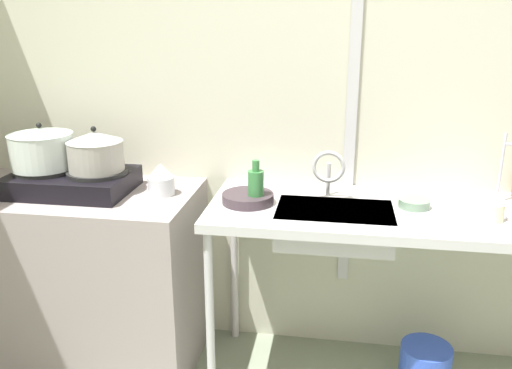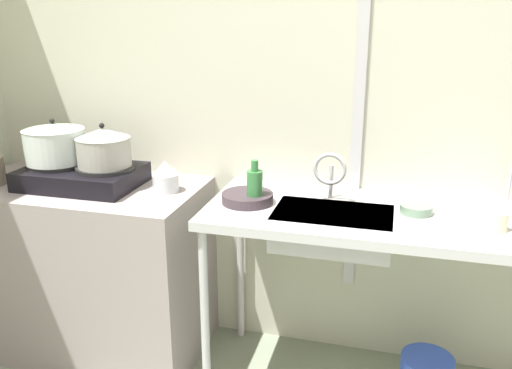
{
  "view_description": "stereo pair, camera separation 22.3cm",
  "coord_description": "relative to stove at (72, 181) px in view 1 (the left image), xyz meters",
  "views": [
    {
      "loc": [
        0.01,
        -0.67,
        1.61
      ],
      "look_at": [
        -0.32,
        1.43,
        0.93
      ],
      "focal_mm": 36.85,
      "sensor_mm": 36.0,
      "label": 1
    },
    {
      "loc": [
        0.23,
        -0.62,
        1.61
      ],
      "look_at": [
        -0.32,
        1.43,
        0.93
      ],
      "focal_mm": 36.85,
      "sensor_mm": 36.0,
      "label": 2
    }
  ],
  "objects": [
    {
      "name": "pot_on_right_burner",
      "position": [
        0.13,
        0.0,
        0.14
      ],
      "size": [
        0.25,
        0.25,
        0.2
      ],
      "color": "gray",
      "rests_on": "stove"
    },
    {
      "name": "sink_basin",
      "position": [
        1.18,
        -0.05,
        -0.12
      ],
      "size": [
        0.48,
        0.3,
        0.14
      ],
      "primitive_type": "cube",
      "color": "#B9B8BA",
      "rests_on": "counter_sink"
    },
    {
      "name": "pot_on_left_burner",
      "position": [
        -0.13,
        0.0,
        0.15
      ],
      "size": [
        0.28,
        0.28,
        0.21
      ],
      "color": "silver",
      "rests_on": "stove"
    },
    {
      "name": "wall_metal_strip",
      "position": [
        1.23,
        0.29,
        0.44
      ],
      "size": [
        0.05,
        0.01,
        1.97
      ],
      "primitive_type": "cube",
      "color": "#B9B8BA"
    },
    {
      "name": "small_bowl_on_drainboard",
      "position": [
        1.5,
        0.03,
        -0.03
      ],
      "size": [
        0.13,
        0.13,
        0.04
      ],
      "primitive_type": "cylinder",
      "color": "gray",
      "rests_on": "counter_sink"
    },
    {
      "name": "counter_concrete",
      "position": [
        -0.02,
        0.0,
        -0.48
      ],
      "size": [
        1.15,
        0.6,
        0.86
      ],
      "primitive_type": "cube",
      "color": "gray",
      "rests_on": "ground"
    },
    {
      "name": "frying_pan",
      "position": [
        0.81,
        -0.03,
        -0.03
      ],
      "size": [
        0.22,
        0.22,
        0.04
      ],
      "primitive_type": "cylinder",
      "color": "#392E34",
      "rests_on": "counter_sink"
    },
    {
      "name": "bucket_on_floor",
      "position": [
        1.61,
        -0.03,
        -0.79
      ],
      "size": [
        0.22,
        0.22,
        0.23
      ],
      "primitive_type": "cylinder",
      "color": "blue",
      "rests_on": "ground"
    },
    {
      "name": "counter_sink",
      "position": [
        1.44,
        0.0,
        -0.11
      ],
      "size": [
        1.58,
        0.6,
        0.86
      ],
      "color": "#B9B8BA",
      "rests_on": "ground"
    },
    {
      "name": "cup_by_rack",
      "position": [
        1.79,
        -0.08,
        -0.02
      ],
      "size": [
        0.07,
        0.07,
        0.07
      ],
      "primitive_type": "cylinder",
      "color": "beige",
      "rests_on": "counter_sink"
    },
    {
      "name": "faucet",
      "position": [
        1.14,
        0.08,
        0.09
      ],
      "size": [
        0.14,
        0.08,
        0.22
      ],
      "color": "#B9B8BA",
      "rests_on": "counter_sink"
    },
    {
      "name": "bottle_by_sink",
      "position": [
        0.85,
        -0.04,
        0.03
      ],
      "size": [
        0.07,
        0.07,
        0.19
      ],
      "color": "#327039",
      "rests_on": "counter_sink"
    },
    {
      "name": "percolator",
      "position": [
        0.41,
        0.03,
        0.02
      ],
      "size": [
        0.12,
        0.12,
        0.14
      ],
      "color": "silver",
      "rests_on": "counter_concrete"
    },
    {
      "name": "wall_back",
      "position": [
        1.17,
        0.35,
        0.32
      ],
      "size": [
        4.41,
        0.1,
        2.46
      ],
      "primitive_type": "cube",
      "color": "beige",
      "rests_on": "ground"
    },
    {
      "name": "stove",
      "position": [
        0.0,
        0.0,
        0.0
      ],
      "size": [
        0.53,
        0.36,
        0.11
      ],
      "color": "black",
      "rests_on": "counter_concrete"
    }
  ]
}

